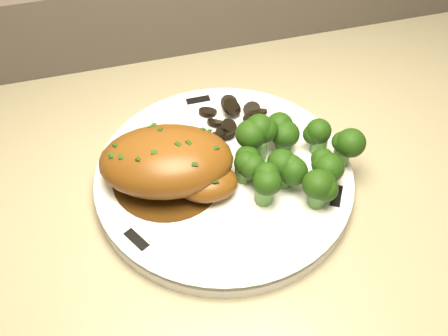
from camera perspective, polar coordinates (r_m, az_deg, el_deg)
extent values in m
cylinder|color=white|center=(0.66, 0.00, -1.15)|extent=(0.35, 0.35, 0.02)
cube|color=black|center=(0.74, -2.64, 6.90)|extent=(0.03, 0.01, 0.00)
cube|color=black|center=(0.60, -8.88, -7.22)|extent=(0.03, 0.03, 0.00)
cube|color=black|center=(0.64, 11.34, -2.81)|extent=(0.03, 0.03, 0.00)
cylinder|color=#3D240B|center=(0.65, -5.69, -0.97)|extent=(0.13, 0.13, 0.00)
ellipsoid|color=brown|center=(0.62, -5.89, 0.74)|extent=(0.17, 0.13, 0.06)
ellipsoid|color=brown|center=(0.62, -1.79, -1.49)|extent=(0.08, 0.06, 0.03)
cube|color=#1B3A0C|center=(0.62, -10.22, 2.32)|extent=(0.01, 0.00, 0.00)
cube|color=#1B3A0C|center=(0.61, -8.60, 2.66)|extent=(0.01, 0.00, 0.00)
cube|color=#1B3A0C|center=(0.61, -6.93, 2.85)|extent=(0.01, 0.00, 0.00)
cube|color=#1B3A0C|center=(0.61, -5.24, 2.93)|extent=(0.01, 0.00, 0.00)
cube|color=#1B3A0C|center=(0.61, -3.54, 2.90)|extent=(0.01, 0.00, 0.00)
cube|color=#1B3A0C|center=(0.61, -1.84, 2.72)|extent=(0.01, 0.00, 0.00)
cylinder|color=black|center=(0.71, 2.53, 5.27)|extent=(0.02, 0.02, 0.01)
cylinder|color=black|center=(0.72, 2.02, 5.99)|extent=(0.02, 0.02, 0.01)
cylinder|color=black|center=(0.72, 1.06, 6.49)|extent=(0.03, 0.03, 0.01)
cylinder|color=black|center=(0.72, -0.17, 6.13)|extent=(0.02, 0.02, 0.01)
cylinder|color=black|center=(0.72, -1.43, 6.10)|extent=(0.02, 0.02, 0.01)
cylinder|color=black|center=(0.71, -2.49, 5.85)|extent=(0.03, 0.03, 0.02)
cylinder|color=black|center=(0.71, -3.11, 4.84)|extent=(0.03, 0.03, 0.01)
cylinder|color=black|center=(0.70, -3.22, 4.41)|extent=(0.02, 0.02, 0.00)
cylinder|color=black|center=(0.69, -2.74, 4.08)|extent=(0.03, 0.03, 0.02)
cylinder|color=black|center=(0.69, -1.74, 3.35)|extent=(0.03, 0.03, 0.02)
cylinder|color=black|center=(0.68, -0.46, 3.51)|extent=(0.03, 0.03, 0.01)
cylinder|color=black|center=(0.68, 0.85, 3.96)|extent=(0.03, 0.03, 0.02)
cylinder|color=black|center=(0.70, 1.90, 4.04)|extent=(0.04, 0.04, 0.01)
cylinder|color=black|center=(0.70, 2.51, 4.85)|extent=(0.04, 0.04, 0.01)
cylinder|color=#56913D|center=(0.65, 3.47, 1.66)|extent=(0.02, 0.02, 0.03)
sphere|color=black|center=(0.64, 3.55, 2.74)|extent=(0.03, 0.03, 0.03)
cylinder|color=#56913D|center=(0.67, 6.15, 2.99)|extent=(0.02, 0.02, 0.03)
sphere|color=black|center=(0.66, 6.27, 4.06)|extent=(0.03, 0.03, 0.03)
cylinder|color=#56913D|center=(0.67, 9.61, 2.46)|extent=(0.02, 0.02, 0.03)
sphere|color=black|center=(0.66, 9.80, 3.52)|extent=(0.03, 0.03, 0.03)
cylinder|color=#56913D|center=(0.63, 6.21, -0.77)|extent=(0.02, 0.02, 0.03)
sphere|color=black|center=(0.62, 6.34, 0.29)|extent=(0.03, 0.03, 0.03)
cylinder|color=#56913D|center=(0.64, 9.98, -0.42)|extent=(0.02, 0.02, 0.03)
sphere|color=black|center=(0.63, 10.19, 0.64)|extent=(0.03, 0.03, 0.03)
cylinder|color=#56913D|center=(0.66, 11.83, 1.26)|extent=(0.02, 0.02, 0.03)
sphere|color=black|center=(0.65, 12.07, 2.32)|extent=(0.03, 0.03, 0.03)
cylinder|color=#56913D|center=(0.61, 4.08, -2.59)|extent=(0.02, 0.02, 0.03)
sphere|color=black|center=(0.60, 4.17, -1.54)|extent=(0.03, 0.03, 0.03)
cylinder|color=#56913D|center=(0.62, 9.45, -2.82)|extent=(0.02, 0.02, 0.03)
sphere|color=black|center=(0.60, 9.65, -1.78)|extent=(0.03, 0.03, 0.03)
cylinder|color=#56913D|center=(0.63, 2.02, -0.32)|extent=(0.02, 0.02, 0.03)
sphere|color=black|center=(0.62, 2.07, 0.75)|extent=(0.03, 0.03, 0.03)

